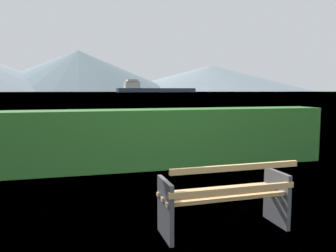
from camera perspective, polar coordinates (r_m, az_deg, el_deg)
The scene contains 6 objects.
ground_plane at distance 4.32m, azimuth 9.22°, elevation -16.88°, with size 1400.00×1400.00×0.00m, color #4C6B33.
water_surface at distance 310.20m, azimuth -14.67°, elevation 5.55°, with size 620.00×620.00×0.00m, color #6B8EA3.
park_bench at distance 4.13m, azimuth 9.67°, elevation -11.78°, with size 1.56×0.62×0.87m.
hedge_row at distance 7.40m, azimuth -1.88°, elevation -2.06°, with size 7.73×0.83×1.27m, color #2D6B28.
cargo_ship_large at distance 297.50m, azimuth -2.93°, elevation 6.32°, with size 70.74×15.52×11.02m.
distant_hills at distance 554.59m, azimuth -19.19°, elevation 8.83°, with size 803.57×406.94×71.33m.
Camera 1 is at (-1.65, -3.62, 1.68)m, focal length 36.05 mm.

